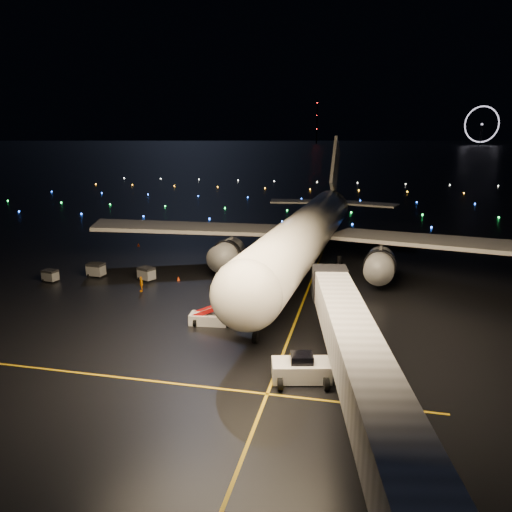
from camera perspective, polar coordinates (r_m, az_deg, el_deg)
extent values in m
plane|color=black|center=(344.19, 9.54, 10.73)|extent=(2000.00, 2000.00, 0.00)
cube|color=gold|center=(61.59, 5.83, -4.12)|extent=(0.25, 80.00, 0.02)
cube|color=gold|center=(44.93, -21.03, -12.19)|extent=(60.00, 0.25, 0.02)
cube|color=silver|center=(40.48, 5.20, -12.51)|extent=(5.06, 3.43, 2.20)
imported|color=orange|center=(62.88, -12.98, -3.14)|extent=(0.90, 1.20, 1.90)
cone|color=#F9420F|center=(68.47, -3.76, -2.01)|extent=(0.52, 0.52, 0.46)
cone|color=#F9420F|center=(72.85, -1.37, -0.96)|extent=(0.48, 0.48, 0.52)
cone|color=#F9420F|center=(66.73, -8.86, -2.54)|extent=(0.58, 0.58, 0.54)
cone|color=#F9420F|center=(87.73, -13.30, 1.27)|extent=(0.56, 0.56, 0.55)
cylinder|color=black|center=(787.18, 6.98, 14.95)|extent=(1.80, 1.80, 64.00)
cube|color=gray|center=(67.38, -12.41, -2.00)|extent=(2.48, 2.16, 1.76)
cube|color=gray|center=(70.92, -17.82, -1.52)|extent=(2.28, 1.69, 1.83)
cube|color=gray|center=(70.66, -22.45, -2.10)|extent=(2.04, 1.60, 1.57)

